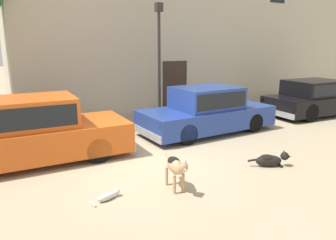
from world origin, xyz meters
name	(u,v)px	position (x,y,z in m)	size (l,w,h in m)	color
ground_plane	(147,161)	(0.00, 0.00, 0.00)	(80.00, 80.00, 0.00)	tan
parked_sedan_nearest	(32,131)	(-2.32, 1.35, 0.76)	(4.60, 1.91, 1.54)	#D15619
parked_sedan_second	(207,110)	(2.81, 1.46, 0.71)	(4.49, 1.90, 1.45)	navy
parked_sedan_third	(315,97)	(8.08, 1.45, 0.70)	(4.39, 2.04, 1.38)	black
apartment_block	(191,22)	(5.86, 7.13, 3.81)	(16.67, 5.49, 7.62)	#BCB299
stray_dog_spotted	(271,160)	(2.35, -1.66, 0.16)	(0.92, 0.53, 0.37)	black
stray_dog_tan	(176,166)	(-0.16, -1.61, 0.48)	(0.32, 1.03, 0.71)	tan
stray_cat	(108,196)	(-1.43, -1.37, 0.07)	(0.59, 0.28, 0.16)	beige
street_lamp	(159,49)	(2.05, 3.24, 2.58)	(0.22, 0.22, 4.06)	#2D2B28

